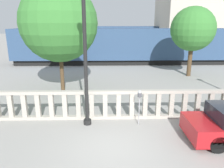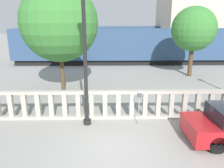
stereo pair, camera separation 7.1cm
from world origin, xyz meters
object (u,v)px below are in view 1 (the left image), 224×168
object	(u,v)px
train_far	(123,37)
train_near	(141,45)
tree_right	(59,23)
tree_left	(193,29)
lamppost	(85,41)
parking_meter	(140,97)

from	to	relation	value
train_far	train_near	bearing A→B (deg)	-86.77
train_near	tree_right	distance (m)	11.62
train_far	tree_left	distance (m)	20.00
train_near	lamppost	bearing A→B (deg)	-107.23
lamppost	parking_meter	distance (m)	3.18
parking_meter	tree_left	bearing A→B (deg)	58.37
train_far	parking_meter	bearing A→B (deg)	-92.96
train_far	tree_left	bearing A→B (deg)	-78.78
lamppost	train_near	bearing A→B (deg)	72.77
lamppost	tree_left	distance (m)	11.40
train_near	train_far	bearing A→B (deg)	93.23
parking_meter	train_far	distance (m)	28.25
lamppost	parking_meter	bearing A→B (deg)	-2.62
train_far	tree_right	distance (m)	24.02
lamppost	tree_left	size ratio (longest dim) A/B	1.18
train_near	parking_meter	bearing A→B (deg)	-98.85
tree_right	tree_left	bearing A→B (deg)	21.37
parking_meter	train_near	world-z (taller)	train_near
lamppost	tree_right	xyz separation A→B (m)	(-1.96, 4.85, 0.64)
tree_right	parking_meter	bearing A→B (deg)	-50.05
tree_left	train_near	bearing A→B (deg)	118.43
lamppost	parking_meter	size ratio (longest dim) A/B	4.18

